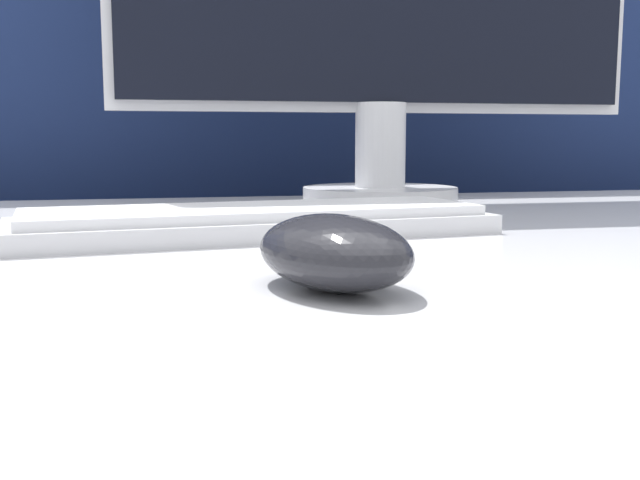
# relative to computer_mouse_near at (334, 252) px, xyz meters

# --- Properties ---
(partition_panel) EXTENTS (5.00, 0.03, 1.22)m
(partition_panel) POSITION_rel_computer_mouse_near_xyz_m (0.03, 0.79, -0.17)
(partition_panel) COLOR navy
(partition_panel) RESTS_ON ground_plane
(computer_mouse_near) EXTENTS (0.10, 0.13, 0.04)m
(computer_mouse_near) POSITION_rel_computer_mouse_near_xyz_m (0.00, 0.00, 0.00)
(computer_mouse_near) COLOR #232328
(computer_mouse_near) RESTS_ON desk
(keyboard) EXTENTS (0.41, 0.18, 0.02)m
(keyboard) POSITION_rel_computer_mouse_near_xyz_m (-0.01, 0.23, -0.01)
(keyboard) COLOR silver
(keyboard) RESTS_ON desk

